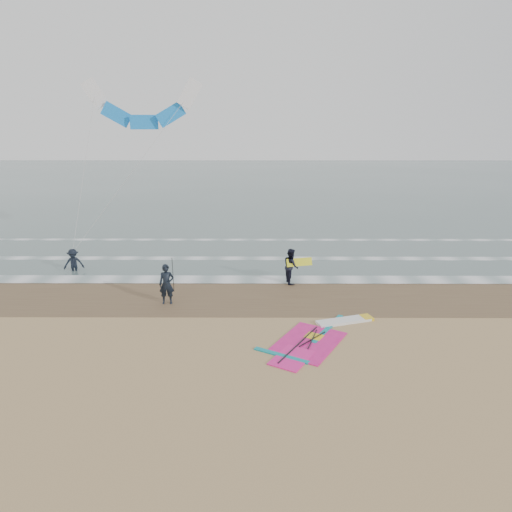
{
  "coord_description": "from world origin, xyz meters",
  "views": [
    {
      "loc": [
        -0.59,
        -13.75,
        7.63
      ],
      "look_at": [
        -0.67,
        5.0,
        2.2
      ],
      "focal_mm": 32.0,
      "sensor_mm": 36.0,
      "label": 1
    }
  ],
  "objects_px": {
    "person_wading": "(73,257)",
    "surf_kite": "(143,108)",
    "windsurf_rig": "(319,336)",
    "person_standing": "(167,284)",
    "person_walking": "(291,266)"
  },
  "relations": [
    {
      "from": "windsurf_rig",
      "to": "person_wading",
      "type": "distance_m",
      "value": 14.5
    },
    {
      "from": "person_walking",
      "to": "person_standing",
      "type": "bearing_deg",
      "value": 103.92
    },
    {
      "from": "windsurf_rig",
      "to": "surf_kite",
      "type": "relative_size",
      "value": 0.54
    },
    {
      "from": "windsurf_rig",
      "to": "person_walking",
      "type": "xyz_separation_m",
      "value": [
        -0.66,
        6.03,
        0.85
      ]
    },
    {
      "from": "person_walking",
      "to": "person_wading",
      "type": "bearing_deg",
      "value": 69.23
    },
    {
      "from": "person_standing",
      "to": "person_walking",
      "type": "height_order",
      "value": "person_standing"
    },
    {
      "from": "person_walking",
      "to": "person_wading",
      "type": "distance_m",
      "value": 11.66
    },
    {
      "from": "person_walking",
      "to": "surf_kite",
      "type": "height_order",
      "value": "surf_kite"
    },
    {
      "from": "person_wading",
      "to": "surf_kite",
      "type": "xyz_separation_m",
      "value": [
        3.65,
        2.54,
        7.65
      ]
    },
    {
      "from": "person_walking",
      "to": "windsurf_rig",
      "type": "bearing_deg",
      "value": 174.29
    },
    {
      "from": "windsurf_rig",
      "to": "surf_kite",
      "type": "xyz_separation_m",
      "value": [
        -8.53,
        10.35,
        8.42
      ]
    },
    {
      "from": "person_standing",
      "to": "person_wading",
      "type": "xyz_separation_m",
      "value": [
        -5.89,
        4.52,
        -0.1
      ]
    },
    {
      "from": "person_standing",
      "to": "windsurf_rig",
      "type": "bearing_deg",
      "value": -32.02
    },
    {
      "from": "person_walking",
      "to": "surf_kite",
      "type": "bearing_deg",
      "value": 49.28
    },
    {
      "from": "person_wading",
      "to": "windsurf_rig",
      "type": "bearing_deg",
      "value": -50.4
    }
  ]
}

